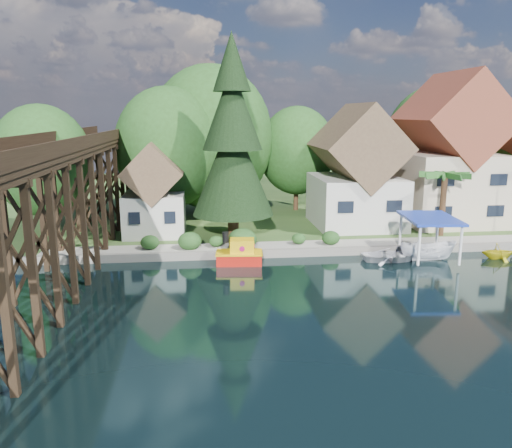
# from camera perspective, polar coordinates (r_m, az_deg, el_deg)

# --- Properties ---
(ground) EXTENTS (140.00, 140.00, 0.00)m
(ground) POSITION_cam_1_polar(r_m,az_deg,el_deg) (30.56, 7.44, -7.89)
(ground) COLOR black
(ground) RESTS_ON ground
(bank) EXTENTS (140.00, 52.00, 0.50)m
(bank) POSITION_cam_1_polar(r_m,az_deg,el_deg) (63.04, 0.17, 3.07)
(bank) COLOR #29481D
(bank) RESTS_ON ground
(seawall) EXTENTS (60.00, 0.40, 0.62)m
(seawall) POSITION_cam_1_polar(r_m,az_deg,el_deg) (38.84, 10.43, -3.06)
(seawall) COLOR slate
(seawall) RESTS_ON ground
(promenade) EXTENTS (50.00, 2.60, 0.06)m
(promenade) POSITION_cam_1_polar(r_m,az_deg,el_deg) (40.58, 12.63, -2.16)
(promenade) COLOR gray
(promenade) RESTS_ON bank
(trestle_bridge) EXTENTS (4.12, 44.18, 9.30)m
(trestle_bridge) POSITION_cam_1_polar(r_m,az_deg,el_deg) (34.57, -21.32, 2.92)
(trestle_bridge) COLOR black
(trestle_bridge) RESTS_ON ground
(house_left) EXTENTS (7.64, 8.64, 11.02)m
(house_left) POSITION_cam_1_polar(r_m,az_deg,el_deg) (46.30, 11.42, 5.50)
(house_left) COLOR beige
(house_left) RESTS_ON bank
(house_center) EXTENTS (8.65, 9.18, 13.89)m
(house_center) POSITION_cam_1_polar(r_m,az_deg,el_deg) (50.09, 21.24, 6.89)
(house_center) COLOR #C1B297
(house_center) RESTS_ON bank
(shed) EXTENTS (5.09, 5.40, 7.85)m
(shed) POSITION_cam_1_polar(r_m,az_deg,el_deg) (43.01, -11.56, 3.20)
(shed) COLOR beige
(shed) RESTS_ON bank
(bg_trees) EXTENTS (49.90, 13.30, 10.57)m
(bg_trees) POSITION_cam_1_polar(r_m,az_deg,el_deg) (49.80, 3.01, 8.69)
(bg_trees) COLOR #382314
(bg_trees) RESTS_ON bank
(shrubs) EXTENTS (15.76, 2.47, 1.70)m
(shrubs) POSITION_cam_1_polar(r_m,az_deg,el_deg) (38.29, -2.50, -1.66)
(shrubs) COLOR #163B15
(shrubs) RESTS_ON bank
(conifer) EXTENTS (6.62, 6.62, 16.29)m
(conifer) POSITION_cam_1_polar(r_m,az_deg,el_deg) (40.35, -2.70, 9.30)
(conifer) COLOR #382314
(conifer) RESTS_ON bank
(palm_tree) EXTENTS (4.12, 4.12, 5.70)m
(palm_tree) POSITION_cam_1_polar(r_m,az_deg,el_deg) (44.25, 20.79, 5.06)
(palm_tree) COLOR #382314
(palm_tree) RESTS_ON bank
(tugboat) EXTENTS (3.47, 2.11, 2.41)m
(tugboat) POSITION_cam_1_polar(r_m,az_deg,el_deg) (35.93, -1.86, -3.45)
(tugboat) COLOR #AE140B
(tugboat) RESTS_ON ground
(boat_white_a) EXTENTS (4.36, 3.12, 0.90)m
(boat_white_a) POSITION_cam_1_polar(r_m,az_deg,el_deg) (38.16, 15.25, -3.36)
(boat_white_a) COLOR white
(boat_white_a) RESTS_ON ground
(boat_canopy) EXTENTS (4.25, 5.42, 3.28)m
(boat_canopy) POSITION_cam_1_polar(r_m,az_deg,el_deg) (38.65, 19.11, -1.95)
(boat_canopy) COLOR white
(boat_canopy) RESTS_ON ground
(boat_yellow) EXTENTS (2.63, 2.32, 1.30)m
(boat_yellow) POSITION_cam_1_polar(r_m,az_deg,el_deg) (41.31, 25.96, -2.71)
(boat_yellow) COLOR gold
(boat_yellow) RESTS_ON ground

